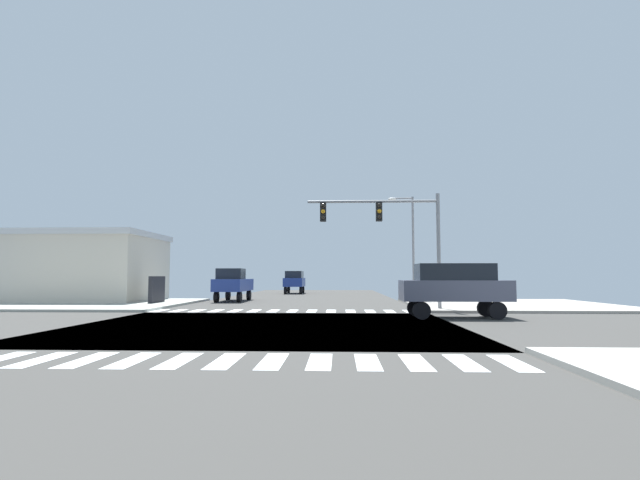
% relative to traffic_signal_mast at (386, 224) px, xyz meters
% --- Properties ---
extents(ground, '(90.00, 90.00, 0.05)m').
position_rel_traffic_signal_mast_xyz_m(ground, '(-5.12, -7.51, -4.58)').
color(ground, '#3A3936').
extents(sidewalk_corner_ne, '(12.00, 12.00, 0.14)m').
position_rel_traffic_signal_mast_xyz_m(sidewalk_corner_ne, '(7.88, 4.49, -4.48)').
color(sidewalk_corner_ne, '#A09B91').
rests_on(sidewalk_corner_ne, ground).
extents(sidewalk_corner_nw, '(12.00, 12.00, 0.14)m').
position_rel_traffic_signal_mast_xyz_m(sidewalk_corner_nw, '(-18.12, 4.49, -4.48)').
color(sidewalk_corner_nw, '#9CA096').
rests_on(sidewalk_corner_nw, ground).
extents(crosswalk_near, '(13.50, 2.00, 0.01)m').
position_rel_traffic_signal_mast_xyz_m(crosswalk_near, '(-5.37, -14.81, -4.55)').
color(crosswalk_near, white).
rests_on(crosswalk_near, ground).
extents(crosswalk_far, '(13.50, 2.00, 0.01)m').
position_rel_traffic_signal_mast_xyz_m(crosswalk_far, '(-5.37, -0.21, -4.55)').
color(crosswalk_far, white).
rests_on(crosswalk_far, ground).
extents(traffic_signal_mast, '(6.95, 0.55, 6.14)m').
position_rel_traffic_signal_mast_xyz_m(traffic_signal_mast, '(0.00, 0.00, 0.00)').
color(traffic_signal_mast, gray).
rests_on(traffic_signal_mast, ground).
extents(street_lamp, '(1.78, 0.32, 7.30)m').
position_rel_traffic_signal_mast_xyz_m(street_lamp, '(2.40, 7.96, -0.13)').
color(street_lamp, gray).
rests_on(street_lamp, ground).
extents(bank_building, '(14.89, 7.69, 4.84)m').
position_rel_traffic_signal_mast_xyz_m(bank_building, '(-22.10, 7.72, -2.12)').
color(bank_building, beige).
rests_on(bank_building, ground).
extents(suv_nearside_1, '(1.96, 4.60, 2.34)m').
position_rel_traffic_signal_mast_xyz_m(suv_nearside_1, '(-7.12, 25.00, -3.16)').
color(suv_nearside_1, black).
rests_on(suv_nearside_1, ground).
extents(pickup_farside_1, '(2.00, 5.10, 2.35)m').
position_rel_traffic_signal_mast_xyz_m(pickup_farside_1, '(-10.12, 9.29, -3.26)').
color(pickup_farside_1, black).
rests_on(pickup_farside_1, ground).
extents(suv_crossing_2, '(4.60, 1.96, 2.34)m').
position_rel_traffic_signal_mast_xyz_m(suv_crossing_2, '(2.54, -4.01, -3.16)').
color(suv_crossing_2, black).
rests_on(suv_crossing_2, ground).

